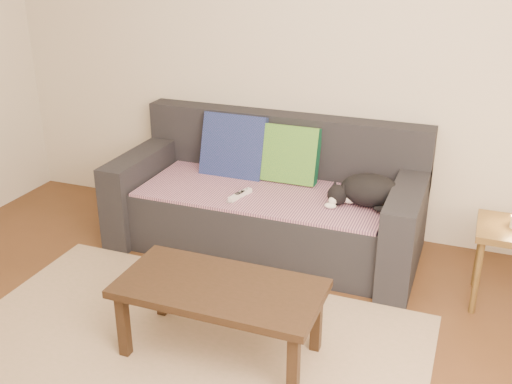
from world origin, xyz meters
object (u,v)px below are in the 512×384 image
wii_remote_b (237,196)px  coffee_table (220,294)px  cat (367,191)px  wii_remote_a (243,193)px  sofa (268,203)px  side_table (512,241)px

wii_remote_b → coffee_table: bearing=-150.3°
cat → coffee_table: (-0.50, -1.19, -0.17)m
wii_remote_a → wii_remote_b: 0.07m
sofa → side_table: bearing=-8.4°
coffee_table → wii_remote_b: bearing=107.8°
cat → coffee_table: size_ratio=0.47×
coffee_table → wii_remote_a: bearing=105.9°
sofa → coffee_table: bearing=-81.3°
cat → coffee_table: cat is taller
cat → wii_remote_a: bearing=-157.7°
wii_remote_b → side_table: (1.69, 0.04, -0.04)m
wii_remote_b → coffee_table: 1.04m
sofa → wii_remote_b: sofa is taller
wii_remote_a → side_table: side_table is taller
cat → side_table: bearing=2.2°
sofa → wii_remote_a: sofa is taller
cat → wii_remote_a: size_ratio=3.25×
cat → coffee_table: bearing=-100.3°
sofa → side_table: size_ratio=4.16×
wii_remote_a → coffee_table: bearing=-146.3°
wii_remote_a → cat: bearing=-62.3°
cat → side_table: cat is taller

